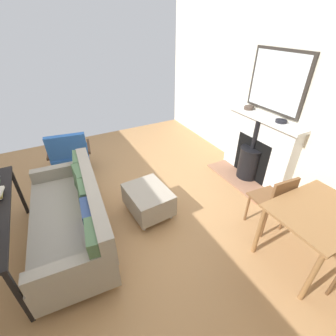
{
  "coord_description": "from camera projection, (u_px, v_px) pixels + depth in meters",
  "views": [
    {
      "loc": [
        0.65,
        2.57,
        2.39
      ],
      "look_at": [
        -0.56,
        0.3,
        0.74
      ],
      "focal_mm": 25.32,
      "sensor_mm": 36.0,
      "label": 1
    }
  ],
  "objects": [
    {
      "name": "dining_table",
      "position": [
        318.0,
        219.0,
        2.45
      ],
      "size": [
        0.95,
        0.74,
        0.73
      ],
      "color": "olive",
      "rests_on": "ground"
    },
    {
      "name": "mantel_bowl_far",
      "position": [
        281.0,
        121.0,
        3.4
      ],
      "size": [
        0.16,
        0.16,
        0.04
      ],
      "color": "black",
      "rests_on": "fireplace"
    },
    {
      "name": "wall_left",
      "position": [
        268.0,
        93.0,
        3.69
      ],
      "size": [
        0.12,
        5.64,
        2.76
      ],
      "primitive_type": "cube",
      "color": "silver",
      "rests_on": "ground"
    },
    {
      "name": "mirror_over_mantel",
      "position": [
        277.0,
        82.0,
        3.4
      ],
      "size": [
        0.04,
        0.96,
        0.87
      ],
      "color": "#2D2823"
    },
    {
      "name": "fireplace",
      "position": [
        256.0,
        152.0,
        3.95
      ],
      "size": [
        0.63,
        1.38,
        1.1
      ],
      "color": "#93664C",
      "rests_on": "ground"
    },
    {
      "name": "ottoman",
      "position": [
        148.0,
        199.0,
        3.29
      ],
      "size": [
        0.57,
        0.69,
        0.4
      ],
      "color": "#B2B2B7",
      "rests_on": "ground"
    },
    {
      "name": "dining_chair_near_fireplace",
      "position": [
        275.0,
        199.0,
        2.89
      ],
      "size": [
        0.43,
        0.43,
        0.84
      ],
      "color": "brown",
      "rests_on": "ground"
    },
    {
      "name": "armchair_accent",
      "position": [
        69.0,
        152.0,
        3.99
      ],
      "size": [
        0.75,
        0.68,
        0.85
      ],
      "color": "#4C3321",
      "rests_on": "ground"
    },
    {
      "name": "ground_plane",
      "position": [
        125.0,
        211.0,
        3.45
      ],
      "size": [
        4.97,
        5.64,
        0.01
      ],
      "primitive_type": "cube",
      "color": "#A87A4C"
    },
    {
      "name": "mantel_bowl_near",
      "position": [
        249.0,
        107.0,
        3.87
      ],
      "size": [
        0.15,
        0.15,
        0.05
      ],
      "color": "#47382D",
      "rests_on": "fireplace"
    },
    {
      "name": "sofa",
      "position": [
        74.0,
        217.0,
        2.84
      ],
      "size": [
        0.94,
        1.88,
        0.79
      ],
      "color": "#B2B2B7",
      "rests_on": "ground"
    }
  ]
}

